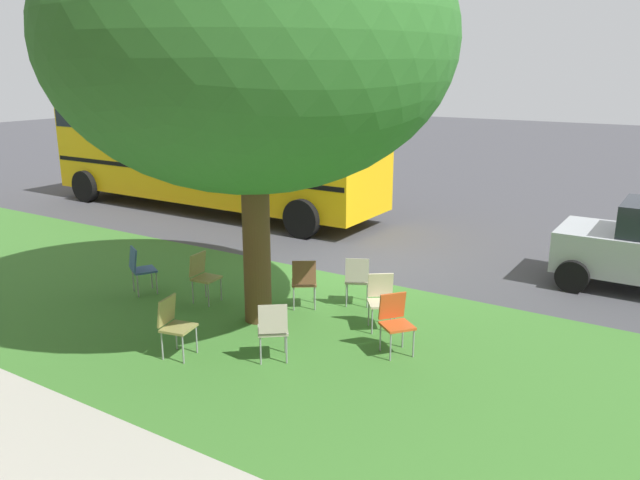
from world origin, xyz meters
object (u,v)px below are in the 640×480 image
at_px(chair_5, 203,273).
at_px(chair_7, 273,327).
at_px(chair_4, 357,277).
at_px(chair_6, 140,267).
at_px(chair_0, 304,280).
at_px(school_bus, 210,149).
at_px(chair_1, 174,322).
at_px(chair_2, 381,297).
at_px(chair_3, 395,319).
at_px(street_tree, 251,40).

relative_size(chair_5, chair_7, 1.00).
height_order(chair_4, chair_6, same).
bearing_deg(chair_0, school_bus, -37.60).
distance_m(chair_1, chair_6, 2.84).
xyz_separation_m(chair_4, school_bus, (7.31, -4.49, 1.24)).
distance_m(chair_2, chair_5, 3.24).
bearing_deg(chair_3, chair_6, 2.83).
xyz_separation_m(chair_6, chair_7, (-3.68, 0.93, 0.00)).
height_order(chair_2, chair_5, same).
bearing_deg(school_bus, chair_3, 146.10).
bearing_deg(chair_7, chair_2, -111.69).
bearing_deg(chair_5, school_bus, -49.48).
bearing_deg(chair_0, chair_6, 18.58).
distance_m(chair_4, chair_6, 3.96).
xyz_separation_m(chair_5, school_bus, (4.93, -5.76, 1.24)).
relative_size(street_tree, chair_7, 7.52).
relative_size(street_tree, chair_5, 7.52).
height_order(chair_3, chair_5, same).
xyz_separation_m(chair_4, chair_6, (3.63, 1.58, 0.00)).
xyz_separation_m(chair_4, chair_5, (2.39, 1.27, 0.00)).
bearing_deg(chair_1, chair_4, -111.71).
bearing_deg(chair_2, chair_6, 11.97).
bearing_deg(chair_3, chair_7, 41.80).
bearing_deg(chair_2, chair_4, -39.25).
relative_size(chair_5, chair_6, 1.00).
relative_size(chair_3, chair_7, 1.00).
bearing_deg(chair_1, school_bus, -51.44).
relative_size(street_tree, chair_1, 7.52).
height_order(chair_1, school_bus, school_bus).
distance_m(chair_2, chair_7, 2.01).
distance_m(chair_3, school_bus, 10.52).
height_order(chair_2, chair_6, same).
height_order(chair_6, school_bus, school_bus).
bearing_deg(chair_4, chair_5, 28.01).
height_order(chair_4, school_bus, school_bus).
relative_size(chair_1, chair_3, 1.00).
bearing_deg(chair_7, street_tree, -44.49).
xyz_separation_m(chair_2, school_bus, (8.10, -5.14, 1.24)).
distance_m(street_tree, chair_6, 4.65).
xyz_separation_m(chair_5, chair_7, (-2.44, 1.24, 0.00)).
height_order(chair_5, school_bus, school_bus).
relative_size(chair_4, chair_7, 1.00).
distance_m(chair_1, school_bus, 9.81).
xyz_separation_m(chair_3, chair_5, (3.75, -0.07, 0.00)).
xyz_separation_m(chair_2, chair_4, (0.79, -0.65, 0.00)).
height_order(chair_1, chair_3, same).
distance_m(chair_6, school_bus, 7.21).
relative_size(street_tree, chair_0, 7.52).
height_order(chair_3, chair_6, same).
bearing_deg(chair_6, chair_3, -177.17).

